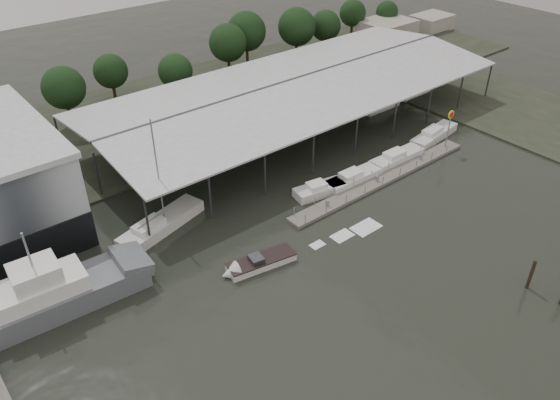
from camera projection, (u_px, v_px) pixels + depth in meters
ground at (354, 280)px, 50.22m from camera, size 200.00×200.00×0.00m
land_strip_far at (140, 123)px, 77.09m from camera, size 140.00×30.00×0.30m
land_strip_east at (520, 112)px, 80.22m from camera, size 20.00×60.00×0.30m
covered_boat_shed at (297, 83)px, 73.68m from camera, size 58.24×24.00×6.96m
floating_dock at (382, 179)px, 64.40m from camera, size 28.00×2.00×1.40m
shell_fuel_sign at (450, 122)px, 68.62m from camera, size 1.10×0.18×5.55m
distant_commercial_buildings at (401, 28)px, 108.87m from camera, size 22.00×8.00×4.00m
grey_trawler at (56, 294)px, 46.47m from camera, size 16.50×5.44×8.84m
white_sailboat at (160, 225)px, 56.21m from camera, size 10.52×5.24×12.53m
speedboat_underway at (255, 264)px, 51.46m from camera, size 18.24×5.14×2.00m
moored_cruiser_0 at (319, 189)px, 61.82m from camera, size 6.28×3.24×1.70m
moored_cruiser_1 at (353, 178)px, 63.84m from camera, size 7.64×2.36×1.70m
moored_cruiser_2 at (396, 158)px, 67.84m from camera, size 7.98×2.36×1.70m
moored_cruiser_3 at (434, 135)px, 73.05m from camera, size 8.95×3.33×1.70m
horizon_tree_line at (248, 40)px, 90.13m from camera, size 71.06×11.19×9.84m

